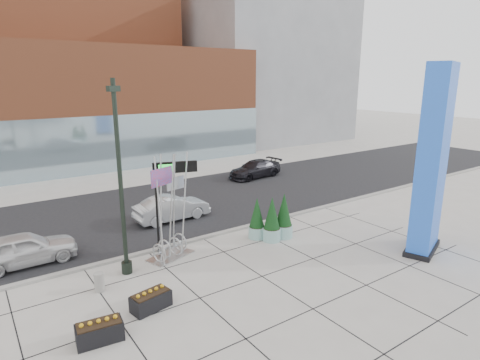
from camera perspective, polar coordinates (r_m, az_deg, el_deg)
ground at (r=17.61m, az=-1.54°, el=-13.17°), size 160.00×160.00×0.00m
street_asphalt at (r=25.91m, az=-13.85°, el=-4.38°), size 80.00×12.00×0.02m
curb_edge at (r=20.73m, az=-7.72°, el=-8.73°), size 80.00×0.30×0.12m
tower_podium at (r=41.28m, az=-21.78°, el=9.65°), size 34.00×10.00×11.00m
tower_glass_front at (r=36.97m, az=-19.58°, el=4.72°), size 34.00×0.60×5.00m
building_grey_parking at (r=56.80m, az=2.65°, el=15.15°), size 20.00×18.00×18.00m
blue_pylon at (r=20.44m, az=25.62°, el=1.98°), size 2.88×2.01×8.81m
lamp_post at (r=17.12m, az=-16.48°, el=-2.55°), size 0.55×0.45×8.13m
public_art_sculpture at (r=18.91m, az=-9.98°, el=-7.13°), size 2.37×1.66×4.89m
concrete_bollard at (r=17.08m, az=-19.38°, el=-13.52°), size 0.39×0.39×0.76m
overhead_street_sign at (r=19.08m, az=-9.92°, el=0.83°), size 2.01×0.80×4.37m
round_planter_east at (r=21.05m, az=6.24°, el=-5.19°), size 0.95×0.95×2.38m
round_planter_mid at (r=20.87m, az=2.42°, el=-5.57°), size 0.87×0.87×2.18m
round_planter_west at (r=20.57m, az=4.55°, el=-5.71°), size 0.93×0.93×2.32m
box_planter_north at (r=15.42m, az=-12.56°, el=-16.30°), size 1.51×0.95×0.77m
box_planter_south at (r=14.24m, az=-19.35°, el=-19.60°), size 1.50×0.88×0.79m
car_white_west at (r=20.44m, az=-28.34°, el=-8.66°), size 4.39×1.80×1.49m
car_silver_mid at (r=23.85m, az=-9.65°, el=-3.97°), size 4.46×1.66×1.46m
car_dark_east at (r=33.66m, az=2.16°, el=1.55°), size 5.08×2.52×1.42m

